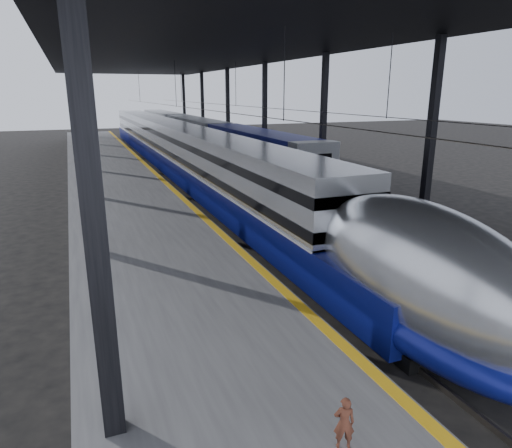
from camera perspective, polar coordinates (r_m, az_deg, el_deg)
ground at (r=14.90m, az=4.32°, el=-10.01°), size 160.00×160.00×0.00m
platform at (r=32.63m, az=-17.11°, el=4.73°), size 6.00×80.00×1.00m
yellow_strip at (r=32.88m, az=-12.30°, el=6.05°), size 0.30×80.00×0.01m
rails at (r=34.26m, az=-3.59°, el=5.22°), size 6.52×80.00×0.16m
canopy at (r=33.03m, az=-8.46°, el=20.43°), size 18.00×75.00×9.47m
tgv_train at (r=37.39m, az=-9.41°, el=8.80°), size 2.85×65.20×4.09m
second_train at (r=51.97m, az=-7.37°, el=10.91°), size 2.77×56.05×3.82m
child at (r=8.08m, az=10.96°, el=-23.21°), size 0.40×0.34×0.94m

